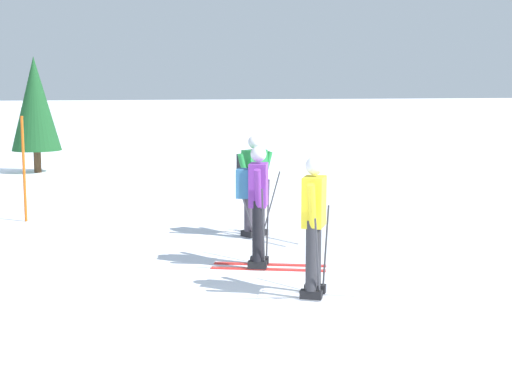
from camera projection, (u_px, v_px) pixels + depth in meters
The scene contains 7 objects.
ground_plane at pixel (199, 355), 7.26m from camera, with size 120.00×120.00×0.00m, color silver.
far_snow_ridge at pixel (103, 128), 28.03m from camera, with size 80.00×7.63×1.85m, color silver.
skier_green at pixel (254, 180), 12.71m from camera, with size 1.09×1.58×1.71m.
skier_yellow at pixel (315, 223), 9.10m from camera, with size 1.59×1.08×1.71m.
skier_purple at pixel (257, 200), 10.58m from camera, with size 1.63×0.95×1.71m.
trail_marker_pole at pixel (24, 169), 14.12m from camera, with size 0.05×0.05×1.97m, color #C65614.
conifer_far_left at pixel (35, 104), 21.73m from camera, with size 1.41×1.41×3.31m.
Camera 1 is at (-1.10, -6.90, 2.57)m, focal length 53.51 mm.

